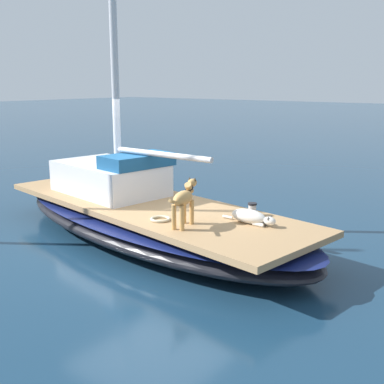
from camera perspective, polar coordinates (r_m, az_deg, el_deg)
ground_plane at (r=8.97m, az=-5.08°, el=-5.42°), size 120.00×120.00×0.00m
sailboat_main at (r=8.87m, az=-5.12°, el=-3.37°), size 3.51×7.52×0.66m
mast_main at (r=9.19m, az=-8.62°, el=19.38°), size 0.14×2.27×7.15m
cabin_house at (r=9.59m, az=-9.37°, el=1.87°), size 1.70×2.40×0.84m
dog_tan at (r=7.29m, az=-0.93°, el=-0.84°), size 0.93×0.35×0.70m
dog_white at (r=7.55m, az=6.93°, el=-2.93°), size 0.26×0.95×0.22m
deck_winch at (r=8.01m, az=7.13°, el=-2.07°), size 0.16×0.16×0.21m
coiled_rope at (r=7.69m, az=-3.76°, el=-3.20°), size 0.32×0.32×0.04m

